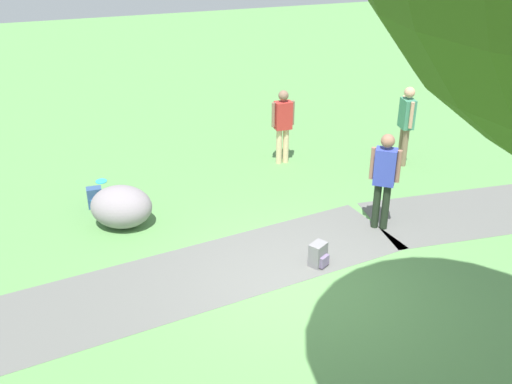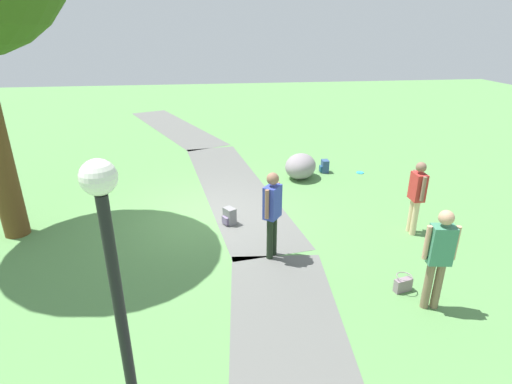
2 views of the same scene
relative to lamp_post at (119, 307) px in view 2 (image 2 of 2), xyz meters
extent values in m
plane|color=#588C4C|center=(6.06, -0.84, -2.13)|extent=(48.00, 48.00, 0.00)
cube|color=#5D5E5A|center=(7.99, -1.55, -2.12)|extent=(8.17, 2.85, 0.01)
cube|color=#5D5E5A|center=(15.63, 0.56, -2.12)|extent=(8.06, 4.74, 0.01)
cylinder|color=black|center=(0.00, 0.00, -0.55)|extent=(0.10, 0.10, 3.16)
sphere|color=white|center=(0.00, 0.00, 1.17)|extent=(0.28, 0.28, 0.28)
ellipsoid|color=gray|center=(8.37, -3.64, -1.75)|extent=(1.41, 1.34, 0.75)
cylinder|color=#7E674D|center=(2.13, -4.26, -1.70)|extent=(0.13, 0.13, 0.86)
cylinder|color=#7E674D|center=(2.11, -4.42, -1.70)|extent=(0.13, 0.13, 0.86)
cube|color=#3E8262|center=(2.12, -4.34, -0.95)|extent=(0.29, 0.39, 0.64)
cylinder|color=tan|center=(2.16, -4.13, -0.91)|extent=(0.08, 0.08, 0.57)
cylinder|color=tan|center=(2.09, -4.56, -0.91)|extent=(0.08, 0.08, 0.57)
sphere|color=tan|center=(2.12, -4.34, -0.48)|extent=(0.23, 0.23, 0.23)
cylinder|color=beige|center=(4.68, -5.30, -1.72)|extent=(0.13, 0.13, 0.81)
cylinder|color=beige|center=(4.52, -5.29, -1.72)|extent=(0.13, 0.13, 0.81)
cube|color=#B92E29|center=(4.60, -5.29, -1.01)|extent=(0.37, 0.25, 0.61)
cylinder|color=#85634E|center=(4.82, -5.30, -0.98)|extent=(0.08, 0.08, 0.54)
cylinder|color=#85634E|center=(4.38, -5.29, -0.98)|extent=(0.08, 0.08, 0.54)
sphere|color=#85634E|center=(4.60, -5.29, -0.57)|extent=(0.22, 0.22, 0.22)
cylinder|color=black|center=(4.09, -2.07, -1.69)|extent=(0.13, 0.13, 0.87)
cylinder|color=black|center=(3.96, -1.97, -1.69)|extent=(0.13, 0.13, 0.87)
cube|color=#3443A7|center=(4.03, -2.02, -0.93)|extent=(0.43, 0.41, 0.65)
cylinder|color=#926650|center=(4.20, -2.15, -0.89)|extent=(0.08, 0.08, 0.58)
cylinder|color=#926650|center=(3.85, -1.89, -0.89)|extent=(0.08, 0.08, 0.58)
sphere|color=#926650|center=(4.03, -2.02, -0.45)|extent=(0.24, 0.24, 0.24)
cube|color=gray|center=(2.59, -4.11, -2.01)|extent=(0.19, 0.34, 0.24)
torus|color=gray|center=(2.59, -4.11, -1.83)|extent=(0.33, 0.33, 0.02)
cube|color=navy|center=(8.76, -4.53, -1.93)|extent=(0.29, 0.21, 0.40)
cube|color=navy|center=(8.77, -4.40, -2.01)|extent=(0.20, 0.07, 0.18)
cube|color=slate|center=(5.58, -1.29, -1.93)|extent=(0.34, 0.32, 0.40)
cube|color=slate|center=(5.51, -1.18, -2.01)|extent=(0.20, 0.15, 0.18)
cylinder|color=#2CA3D1|center=(8.55, -5.63, -2.12)|extent=(0.23, 0.23, 0.02)
camera|label=1|loc=(9.17, 5.91, 3.21)|focal=41.23mm
camera|label=2|loc=(-2.89, -0.78, 2.20)|focal=28.25mm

